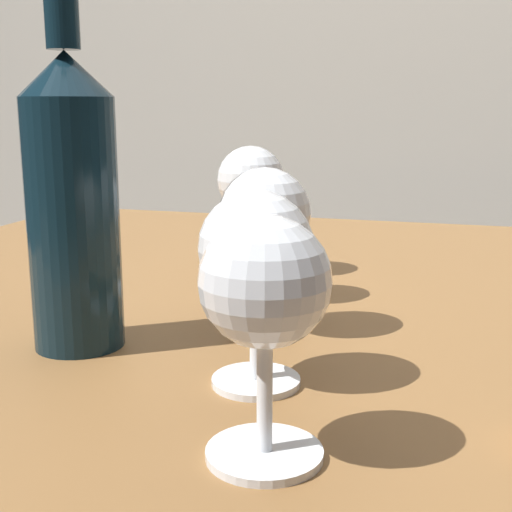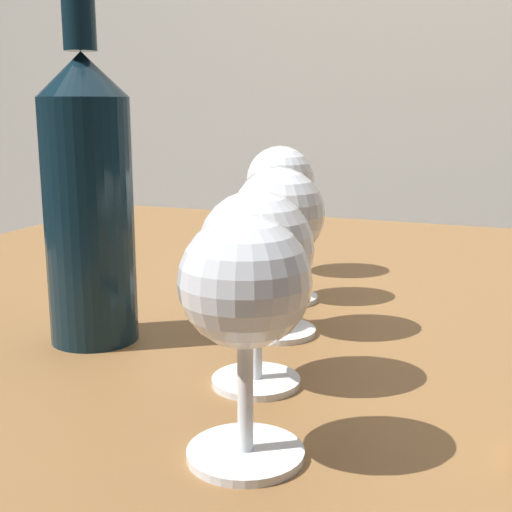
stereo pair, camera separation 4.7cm
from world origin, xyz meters
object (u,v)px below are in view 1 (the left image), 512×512
wine_glass_pinot (256,254)px  wine_glass_chardonnay (251,184)px  wine_bottle (72,196)px  wine_glass_port (265,219)px  wine_glass_cabernet (264,217)px  wine_glass_white (265,290)px

wine_glass_pinot → wine_glass_chardonnay: size_ratio=0.93×
wine_bottle → wine_glass_pinot: bearing=-13.6°
wine_glass_port → wine_bottle: (-0.14, -0.07, 0.02)m
wine_glass_pinot → wine_glass_port: wine_glass_port is taller
wine_glass_port → wine_glass_cabernet: bearing=105.8°
wine_glass_white → wine_bottle: wine_bottle is taller
wine_glass_cabernet → wine_glass_chardonnay: 0.11m
wine_glass_cabernet → wine_bottle: (-0.11, -0.17, 0.04)m
wine_glass_chardonnay → wine_bottle: wine_bottle is taller
wine_glass_port → wine_bottle: bearing=-153.0°
wine_bottle → wine_glass_cabernet: bearing=57.3°
wine_glass_cabernet → wine_glass_chardonnay: bearing=113.0°
wine_glass_pinot → wine_glass_chardonnay: 0.33m
wine_glass_port → wine_glass_white: bearing=-74.8°
wine_glass_port → wine_glass_cabernet: (-0.03, 0.10, -0.02)m
wine_glass_port → wine_glass_cabernet: wine_glass_port is taller
wine_glass_white → wine_glass_chardonnay: wine_glass_chardonnay is taller
wine_glass_white → wine_glass_cabernet: (-0.09, 0.31, -0.01)m
wine_glass_chardonnay → wine_glass_cabernet: bearing=-67.0°
wine_glass_white → wine_glass_cabernet: bearing=105.4°
wine_glass_cabernet → wine_glass_chardonnay: size_ratio=0.85×
wine_glass_pinot → wine_bottle: size_ratio=0.45×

